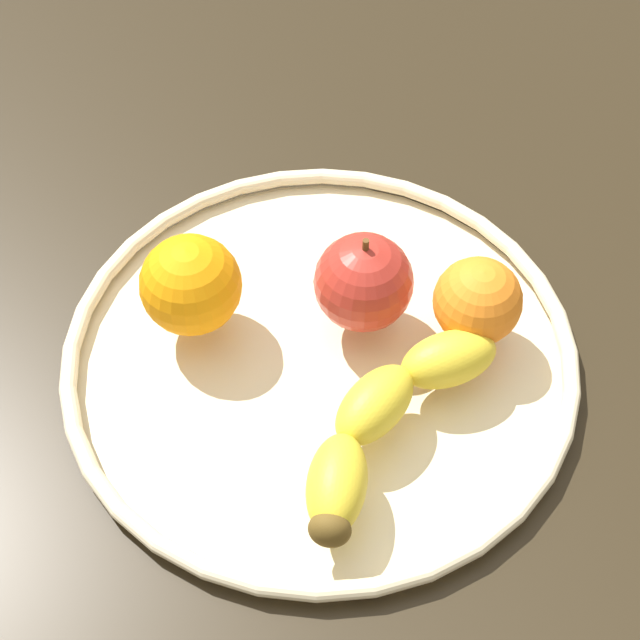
% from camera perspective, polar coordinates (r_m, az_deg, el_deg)
% --- Properties ---
extents(ground_plane, '(1.62, 1.62, 0.04)m').
position_cam_1_polar(ground_plane, '(0.69, 0.00, -3.42)').
color(ground_plane, black).
extents(fruit_bowl, '(0.36, 0.36, 0.02)m').
position_cam_1_polar(fruit_bowl, '(0.67, 0.00, -2.02)').
color(fruit_bowl, beige).
rests_on(fruit_bowl, ground_plane).
extents(banana, '(0.20, 0.08, 0.04)m').
position_cam_1_polar(banana, '(0.61, 3.95, -5.89)').
color(banana, gold).
rests_on(banana, fruit_bowl).
extents(apple, '(0.07, 0.07, 0.08)m').
position_cam_1_polar(apple, '(0.65, 2.45, 2.39)').
color(apple, '#AA2A20').
rests_on(apple, fruit_bowl).
extents(orange_front_left, '(0.07, 0.07, 0.07)m').
position_cam_1_polar(orange_front_left, '(0.66, -7.70, 2.08)').
color(orange_front_left, orange).
rests_on(orange_front_left, fruit_bowl).
extents(orange_center, '(0.06, 0.06, 0.06)m').
position_cam_1_polar(orange_center, '(0.66, 9.36, 1.12)').
color(orange_center, orange).
rests_on(orange_center, fruit_bowl).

